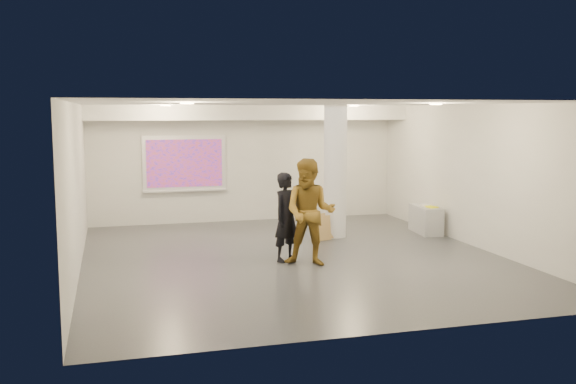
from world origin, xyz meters
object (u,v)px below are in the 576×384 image
object	(u,v)px
projection_screen	(184,164)
woman	(287,217)
man	(310,212)
credenza	(426,220)
column	(335,171)

from	to	relation	value
projection_screen	woman	distance (m)	4.94
projection_screen	man	size ratio (longest dim) A/B	1.05
man	credenza	bearing A→B (deg)	59.37
column	man	xyz separation A→B (m)	(-1.38, -2.48, -0.50)
projection_screen	woman	size ratio (longest dim) A/B	1.23
credenza	man	size ratio (longest dim) A/B	0.55
man	projection_screen	bearing A→B (deg)	135.12
column	man	bearing A→B (deg)	-119.08
column	woman	xyz separation A→B (m)	(-1.70, -2.03, -0.65)
credenza	woman	world-z (taller)	woman
projection_screen	credenza	xyz separation A→B (m)	(5.32, -2.82, -1.21)
credenza	man	world-z (taller)	man
column	projection_screen	world-z (taller)	column
column	woman	world-z (taller)	column
column	credenza	distance (m)	2.52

